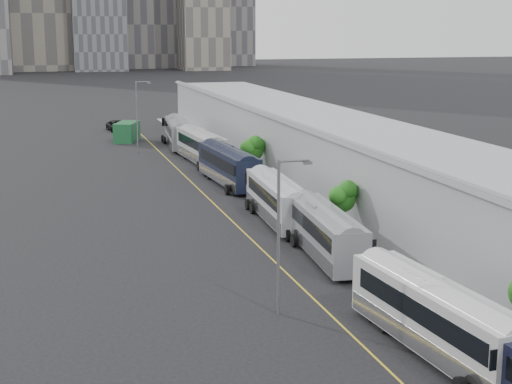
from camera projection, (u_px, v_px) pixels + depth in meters
name	position (u px, v px, depth m)	size (l,w,h in m)	color
sidewalk	(380.00, 233.00, 63.18)	(10.00, 170.00, 0.12)	gray
lane_line	(255.00, 243.00, 60.39)	(0.12, 160.00, 0.02)	gold
depot	(427.00, 188.00, 63.54)	(12.45, 160.40, 7.20)	gray
bus_2	(436.00, 324.00, 39.55)	(3.69, 13.32, 3.85)	silver
bus_3	(325.00, 236.00, 56.26)	(3.54, 12.86, 3.71)	gray
bus_4	(277.00, 203.00, 66.75)	(3.33, 13.14, 3.80)	#B9BDC5
bus_5	(228.00, 169.00, 82.48)	(3.61, 13.86, 4.01)	black
bus_6	(201.00, 149.00, 95.74)	(3.65, 13.85, 4.00)	#B5B6B8
bus_7	(178.00, 135.00, 108.70)	(3.99, 13.73, 3.96)	gray
tree_2	(343.00, 196.00, 61.86)	(2.08, 2.08, 4.33)	black
tree_3	(252.00, 148.00, 86.32)	(2.49, 2.49, 4.58)	black
street_lamp_near	(282.00, 226.00, 44.40)	(2.04, 0.22, 9.06)	#59595E
street_lamp_far	(138.00, 112.00, 102.28)	(2.04, 0.22, 9.47)	#59595E
shipping_container	(127.00, 132.00, 114.07)	(2.67, 5.64, 2.80)	#174B28
suv	(117.00, 126.00, 125.84)	(2.72, 5.91, 1.64)	black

